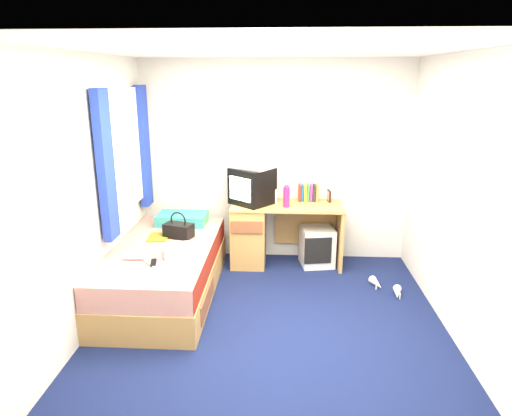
# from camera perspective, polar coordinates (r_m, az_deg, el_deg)

# --- Properties ---
(ground) EXTENTS (3.40, 3.40, 0.00)m
(ground) POSITION_cam_1_polar(r_m,az_deg,el_deg) (4.34, 1.69, -14.35)
(ground) COLOR #0C1438
(ground) RESTS_ON ground
(room_shell) EXTENTS (3.40, 3.40, 3.40)m
(room_shell) POSITION_cam_1_polar(r_m,az_deg,el_deg) (3.80, 1.87, 4.80)
(room_shell) COLOR white
(room_shell) RESTS_ON ground
(bed) EXTENTS (1.01, 2.00, 0.54)m
(bed) POSITION_cam_1_polar(r_m,az_deg,el_deg) (4.85, -11.28, -7.64)
(bed) COLOR tan
(bed) RESTS_ON ground
(pillow) EXTENTS (0.57, 0.37, 0.12)m
(pillow) POSITION_cam_1_polar(r_m,az_deg,el_deg) (5.37, -9.22, -1.34)
(pillow) COLOR #1A5BAA
(pillow) RESTS_ON bed
(desk) EXTENTS (1.30, 0.55, 0.75)m
(desk) POSITION_cam_1_polar(r_m,az_deg,el_deg) (5.47, 0.92, -2.92)
(desk) COLOR tan
(desk) RESTS_ON ground
(storage_cube) EXTENTS (0.43, 0.43, 0.46)m
(storage_cube) POSITION_cam_1_polar(r_m,az_deg,el_deg) (5.54, 7.62, -4.76)
(storage_cube) COLOR silver
(storage_cube) RESTS_ON ground
(crt_tv) EXTENTS (0.58, 0.57, 0.42)m
(crt_tv) POSITION_cam_1_polar(r_m,az_deg,el_deg) (5.32, -0.51, 2.76)
(crt_tv) COLOR black
(crt_tv) RESTS_ON desk
(vcr) EXTENTS (0.54, 0.50, 0.08)m
(vcr) POSITION_cam_1_polar(r_m,az_deg,el_deg) (5.27, -0.48, 5.45)
(vcr) COLOR silver
(vcr) RESTS_ON crt_tv
(book_row) EXTENTS (0.24, 0.13, 0.20)m
(book_row) POSITION_cam_1_polar(r_m,az_deg,el_deg) (5.51, 6.54, 1.92)
(book_row) COLOR maroon
(book_row) RESTS_ON desk
(picture_frame) EXTENTS (0.04, 0.12, 0.14)m
(picture_frame) POSITION_cam_1_polar(r_m,az_deg,el_deg) (5.52, 9.11, 1.52)
(picture_frame) COLOR black
(picture_frame) RESTS_ON desk
(pink_water_bottle) EXTENTS (0.09, 0.09, 0.23)m
(pink_water_bottle) POSITION_cam_1_polar(r_m,az_deg,el_deg) (5.22, 3.82, 1.35)
(pink_water_bottle) COLOR #E22060
(pink_water_bottle) RESTS_ON desk
(aerosol_can) EXTENTS (0.06, 0.06, 0.17)m
(aerosol_can) POSITION_cam_1_polar(r_m,az_deg,el_deg) (5.36, 2.39, 1.48)
(aerosol_can) COLOR silver
(aerosol_can) RESTS_ON desk
(handbag) EXTENTS (0.34, 0.25, 0.28)m
(handbag) POSITION_cam_1_polar(r_m,az_deg,el_deg) (4.93, -9.65, -2.71)
(handbag) COLOR black
(handbag) RESTS_ON bed
(towel) EXTENTS (0.35, 0.31, 0.10)m
(towel) POSITION_cam_1_polar(r_m,az_deg,el_deg) (4.46, -9.45, -5.24)
(towel) COLOR silver
(towel) RESTS_ON bed
(magazine) EXTENTS (0.23, 0.30, 0.01)m
(magazine) POSITION_cam_1_polar(r_m,az_deg,el_deg) (4.97, -12.08, -3.59)
(magazine) COLOR yellow
(magazine) RESTS_ON bed
(water_bottle) EXTENTS (0.20, 0.09, 0.07)m
(water_bottle) POSITION_cam_1_polar(r_m,az_deg,el_deg) (4.45, -14.88, -5.83)
(water_bottle) COLOR silver
(water_bottle) RESTS_ON bed
(colour_swatch_fan) EXTENTS (0.20, 0.20, 0.01)m
(colour_swatch_fan) POSITION_cam_1_polar(r_m,az_deg,el_deg) (4.32, -12.99, -6.77)
(colour_swatch_fan) COLOR gold
(colour_swatch_fan) RESTS_ON bed
(remote_control) EXTENTS (0.08, 0.17, 0.02)m
(remote_control) POSITION_cam_1_polar(r_m,az_deg,el_deg) (4.32, -12.68, -6.69)
(remote_control) COLOR black
(remote_control) RESTS_ON bed
(window_assembly) EXTENTS (0.11, 1.42, 1.40)m
(window_assembly) POSITION_cam_1_polar(r_m,az_deg,el_deg) (4.98, -16.04, 6.53)
(window_assembly) COLOR silver
(window_assembly) RESTS_ON room_shell
(white_heels) EXTENTS (0.31, 0.45, 0.09)m
(white_heels) POSITION_cam_1_polar(r_m,az_deg,el_deg) (5.09, 16.03, -9.62)
(white_heels) COLOR silver
(white_heels) RESTS_ON ground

